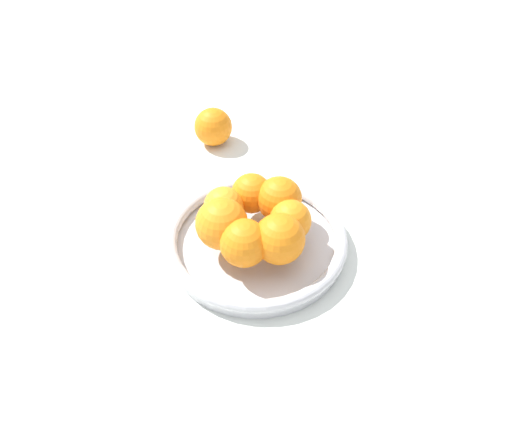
{
  "coord_description": "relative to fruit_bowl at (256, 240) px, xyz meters",
  "views": [
    {
      "loc": [
        -0.17,
        0.55,
        0.61
      ],
      "look_at": [
        0.0,
        0.0,
        0.07
      ],
      "focal_mm": 35.0,
      "sensor_mm": 36.0,
      "label": 1
    }
  ],
  "objects": [
    {
      "name": "ground_plane",
      "position": [
        0.0,
        0.0,
        -0.02
      ],
      "size": [
        4.0,
        4.0,
        0.0
      ],
      "primitive_type": "plane",
      "color": "silver"
    },
    {
      "name": "fruit_bowl",
      "position": [
        0.0,
        0.0,
        0.0
      ],
      "size": [
        0.3,
        0.3,
        0.03
      ],
      "color": "silver",
      "rests_on": "ground_plane"
    },
    {
      "name": "orange_pile",
      "position": [
        0.0,
        0.01,
        0.05
      ],
      "size": [
        0.18,
        0.19,
        0.08
      ],
      "color": "orange",
      "rests_on": "fruit_bowl"
    },
    {
      "name": "stray_orange",
      "position": [
        0.17,
        -0.26,
        0.02
      ],
      "size": [
        0.08,
        0.08,
        0.08
      ],
      "primitive_type": "sphere",
      "color": "orange",
      "rests_on": "ground_plane"
    }
  ]
}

